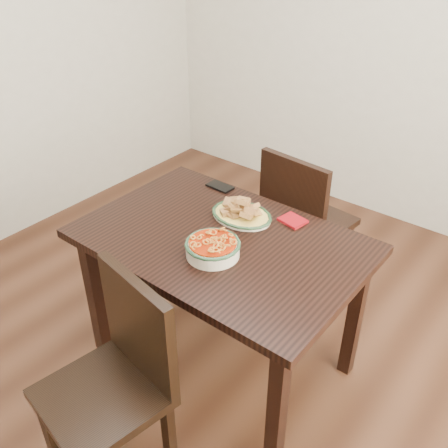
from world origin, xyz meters
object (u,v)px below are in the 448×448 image
Objects in this scene: dining_table at (221,255)px; chair_near at (119,373)px; fish_plate at (242,209)px; smartphone at (220,186)px; noodle_bowl at (213,246)px; chair_far at (302,217)px.

dining_table is 1.39× the size of chair_near.
fish_plate is 0.31m from smartphone.
fish_plate is 1.26× the size of noodle_bowl.
noodle_bowl reaches higher than smartphone.
chair_near is at bearing -70.54° from smartphone.
smartphone is (-0.32, 1.01, 0.26)m from chair_near.
dining_table is 0.24m from fish_plate.
chair_near is 6.52× the size of smartphone.
fish_plate reaches higher than smartphone.
fish_plate is 0.32m from noodle_bowl.
chair_near is at bearing 97.00° from chair_far.
chair_near is 0.61m from noodle_bowl.
chair_near is 3.05× the size of fish_plate.
noodle_bowl is (0.08, -0.31, -0.00)m from fish_plate.
fish_plate is (-0.06, 0.85, 0.30)m from chair_near.
smartphone is (-0.26, 0.16, -0.04)m from fish_plate.
dining_table is at bearing 113.77° from noodle_bowl.
chair_far and chair_near have the same top height.
dining_table is 0.67m from chair_near.
chair_far is 3.83× the size of noodle_bowl.
dining_table is at bearing 95.80° from chair_far.
noodle_bowl reaches higher than dining_table.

